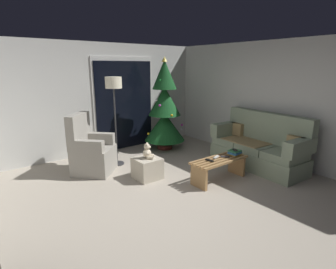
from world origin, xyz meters
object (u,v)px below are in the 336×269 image
object	(u,v)px
remote_graphite	(225,157)
cell_phone	(235,150)
christmas_tree	(165,110)
remote_black	(210,160)
book_stack	(235,153)
ottoman	(147,168)
coffee_table	(219,166)
armchair	(91,152)
floor_lamp	(114,91)
remote_white	(216,157)
teddy_bear_cream	(148,152)
couch	(259,147)

from	to	relation	value
remote_graphite	cell_phone	world-z (taller)	cell_phone
remote_graphite	christmas_tree	distance (m)	2.22
remote_black	book_stack	size ratio (longest dim) A/B	0.62
cell_phone	christmas_tree	world-z (taller)	christmas_tree
cell_phone	ottoman	size ratio (longest dim) A/B	0.33
coffee_table	armchair	distance (m)	2.40
book_stack	remote_graphite	bearing A→B (deg)	173.77
floor_lamp	ottoman	distance (m)	1.65
remote_white	teddy_bear_cream	distance (m)	1.23
book_stack	floor_lamp	world-z (taller)	floor_lamp
book_stack	christmas_tree	xyz separation A→B (m)	(0.04, 2.16, 0.52)
armchair	teddy_bear_cream	world-z (taller)	armchair
book_stack	armchair	distance (m)	2.68
remote_graphite	book_stack	xyz separation A→B (m)	(0.23, -0.03, 0.03)
coffee_table	floor_lamp	size ratio (longest dim) A/B	0.62
christmas_tree	ottoman	xyz separation A→B (m)	(-1.36, -1.27, -0.78)
remote_black	couch	bearing A→B (deg)	172.87
couch	floor_lamp	distance (m)	3.11
couch	remote_graphite	size ratio (longest dim) A/B	12.71
remote_graphite	armchair	bearing A→B (deg)	-92.98
floor_lamp	ottoman	xyz separation A→B (m)	(0.09, -0.99, -1.32)
floor_lamp	book_stack	bearing A→B (deg)	-53.21
coffee_table	floor_lamp	distance (m)	2.46
coffee_table	remote_black	bearing A→B (deg)	172.39
ottoman	teddy_bear_cream	size ratio (longest dim) A/B	1.54
book_stack	ottoman	size ratio (longest dim) A/B	0.57
coffee_table	remote_black	distance (m)	0.26
ottoman	coffee_table	bearing A→B (deg)	-42.22
remote_black	teddy_bear_cream	size ratio (longest dim) A/B	0.55
couch	coffee_table	xyz separation A→B (m)	(-1.19, 0.00, -0.13)
remote_black	christmas_tree	size ratio (longest dim) A/B	0.07
ottoman	teddy_bear_cream	world-z (taller)	teddy_bear_cream
remote_black	cell_phone	bearing A→B (deg)	168.92
couch	ottoman	distance (m)	2.32
remote_white	remote_black	bearing A→B (deg)	84.46
remote_graphite	book_stack	size ratio (longest dim) A/B	0.62
christmas_tree	floor_lamp	bearing A→B (deg)	-169.20
couch	floor_lamp	bearing A→B (deg)	140.26
couch	remote_graphite	distance (m)	1.05
coffee_table	remote_white	world-z (taller)	remote_white
remote_graphite	book_stack	world-z (taller)	book_stack
cell_phone	teddy_bear_cream	size ratio (longest dim) A/B	0.50
remote_graphite	book_stack	bearing A→B (deg)	125.76
book_stack	floor_lamp	xyz separation A→B (m)	(-1.41, 1.89, 1.06)
armchair	ottoman	xyz separation A→B (m)	(0.68, -0.90, -0.21)
remote_white	christmas_tree	size ratio (longest dim) A/B	0.07
couch	remote_graphite	world-z (taller)	couch
coffee_table	ottoman	size ratio (longest dim) A/B	2.50
remote_white	cell_phone	distance (m)	0.41
ottoman	remote_graphite	bearing A→B (deg)	-38.64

